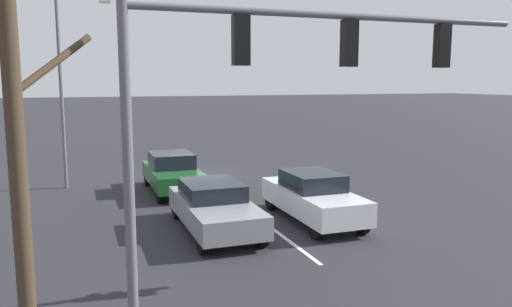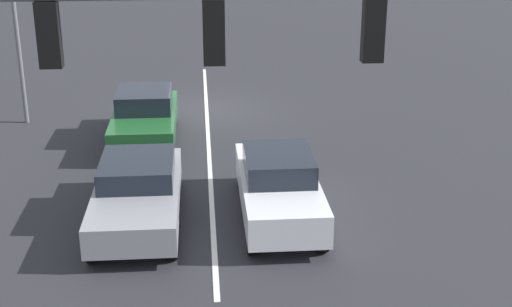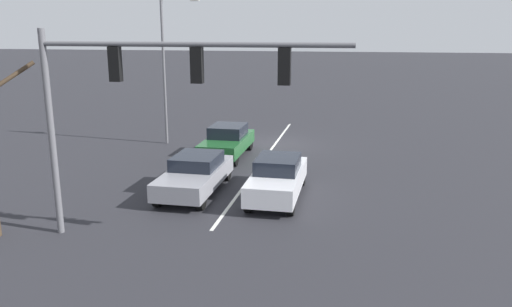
{
  "view_description": "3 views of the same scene",
  "coord_description": "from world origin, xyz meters",
  "px_view_note": "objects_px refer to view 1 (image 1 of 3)",
  "views": [
    {
      "loc": [
        5.36,
        22.55,
        4.38
      ],
      "look_at": [
        0.02,
        7.79,
        2.09
      ],
      "focal_mm": 35.0,
      "sensor_mm": 36.0,
      "label": 1
    },
    {
      "loc": [
        0.2,
        23.65,
        7.06
      ],
      "look_at": [
        -1.0,
        8.84,
        1.6
      ],
      "focal_mm": 50.0,
      "sensor_mm": 36.0,
      "label": 2
    },
    {
      "loc": [
        -4.23,
        26.2,
        6.07
      ],
      "look_at": [
        -0.81,
        9.31,
        1.78
      ],
      "focal_mm": 35.0,
      "sensor_mm": 36.0,
      "label": 3
    }
  ],
  "objects_px": {
    "car_gray_midlane_front": "(214,206)",
    "car_darkgreen_midlane_second": "(172,172)",
    "bare_tree_near": "(12,118)",
    "street_lamp_right_shoulder": "(67,77)",
    "car_white_leftlane_front": "(313,196)",
    "traffic_signal_gantry": "(274,73)"
  },
  "relations": [
    {
      "from": "car_gray_midlane_front",
      "to": "car_darkgreen_midlane_second",
      "type": "relative_size",
      "value": 1.05
    },
    {
      "from": "car_gray_midlane_front",
      "to": "bare_tree_near",
      "type": "relative_size",
      "value": 0.66
    },
    {
      "from": "street_lamp_right_shoulder",
      "to": "car_gray_midlane_front",
      "type": "bearing_deg",
      "value": 116.93
    },
    {
      "from": "car_white_leftlane_front",
      "to": "car_gray_midlane_front",
      "type": "distance_m",
      "value": 3.19
    },
    {
      "from": "car_white_leftlane_front",
      "to": "traffic_signal_gantry",
      "type": "distance_m",
      "value": 6.69
    },
    {
      "from": "car_gray_midlane_front",
      "to": "bare_tree_near",
      "type": "distance_m",
      "value": 7.6
    },
    {
      "from": "car_gray_midlane_front",
      "to": "traffic_signal_gantry",
      "type": "height_order",
      "value": "traffic_signal_gantry"
    },
    {
      "from": "car_darkgreen_midlane_second",
      "to": "street_lamp_right_shoulder",
      "type": "relative_size",
      "value": 0.57
    },
    {
      "from": "car_darkgreen_midlane_second",
      "to": "bare_tree_near",
      "type": "bearing_deg",
      "value": 67.68
    },
    {
      "from": "car_white_leftlane_front",
      "to": "car_darkgreen_midlane_second",
      "type": "distance_m",
      "value": 6.57
    },
    {
      "from": "car_darkgreen_midlane_second",
      "to": "traffic_signal_gantry",
      "type": "distance_m",
      "value": 10.85
    },
    {
      "from": "car_white_leftlane_front",
      "to": "car_gray_midlane_front",
      "type": "xyz_separation_m",
      "value": [
        3.19,
        -0.03,
        -0.05
      ]
    },
    {
      "from": "car_white_leftlane_front",
      "to": "traffic_signal_gantry",
      "type": "bearing_deg",
      "value": 55.17
    },
    {
      "from": "car_white_leftlane_front",
      "to": "bare_tree_near",
      "type": "bearing_deg",
      "value": 33.42
    },
    {
      "from": "car_white_leftlane_front",
      "to": "car_gray_midlane_front",
      "type": "height_order",
      "value": "car_white_leftlane_front"
    },
    {
      "from": "car_darkgreen_midlane_second",
      "to": "car_gray_midlane_front",
      "type": "bearing_deg",
      "value": 92.02
    },
    {
      "from": "traffic_signal_gantry",
      "to": "street_lamp_right_shoulder",
      "type": "height_order",
      "value": "street_lamp_right_shoulder"
    },
    {
      "from": "car_darkgreen_midlane_second",
      "to": "bare_tree_near",
      "type": "distance_m",
      "value": 12.05
    },
    {
      "from": "car_white_leftlane_front",
      "to": "bare_tree_near",
      "type": "xyz_separation_m",
      "value": [
        7.82,
        5.16,
        3.02
      ]
    },
    {
      "from": "car_darkgreen_midlane_second",
      "to": "street_lamp_right_shoulder",
      "type": "xyz_separation_m",
      "value": [
        3.76,
        -2.19,
        3.76
      ]
    },
    {
      "from": "car_gray_midlane_front",
      "to": "bare_tree_near",
      "type": "xyz_separation_m",
      "value": [
        4.63,
        5.19,
        3.07
      ]
    },
    {
      "from": "car_darkgreen_midlane_second",
      "to": "street_lamp_right_shoulder",
      "type": "distance_m",
      "value": 5.75
    }
  ]
}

